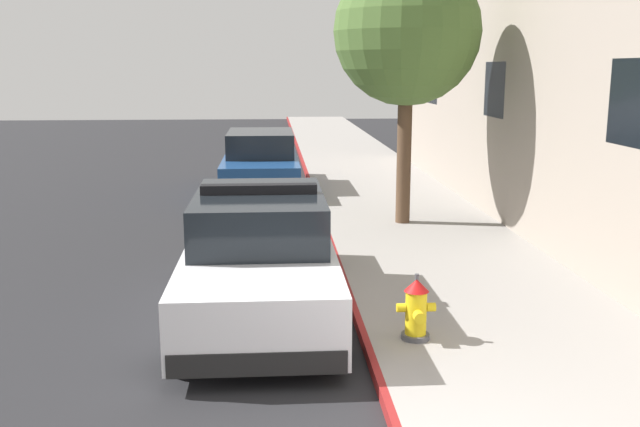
# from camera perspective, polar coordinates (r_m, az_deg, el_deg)

# --- Properties ---
(ground_plane) EXTENTS (32.64, 60.00, 0.20)m
(ground_plane) POSITION_cam_1_polar(r_m,az_deg,el_deg) (15.23, -16.03, -1.09)
(ground_plane) COLOR #232326
(sidewalk_pavement) EXTENTS (3.42, 60.00, 0.13)m
(sidewalk_pavement) POSITION_cam_1_polar(r_m,az_deg,el_deg) (15.11, 6.76, -0.15)
(sidewalk_pavement) COLOR gray
(sidewalk_pavement) RESTS_ON ground
(curb_painted_edge) EXTENTS (0.08, 60.00, 0.13)m
(curb_painted_edge) POSITION_cam_1_polar(r_m,az_deg,el_deg) (14.89, 0.12, -0.25)
(curb_painted_edge) COLOR maroon
(curb_painted_edge) RESTS_ON ground
(police_cruiser) EXTENTS (1.94, 4.84, 1.68)m
(police_cruiser) POSITION_cam_1_polar(r_m,az_deg,el_deg) (9.20, -4.85, -3.47)
(police_cruiser) COLOR white
(police_cruiser) RESTS_ON ground
(parked_car_silver_ahead) EXTENTS (1.94, 4.84, 1.56)m
(parked_car_silver_ahead) POSITION_cam_1_polar(r_m,az_deg,el_deg) (18.11, -4.78, 4.00)
(parked_car_silver_ahead) COLOR navy
(parked_car_silver_ahead) RESTS_ON ground
(fire_hydrant) EXTENTS (0.44, 0.40, 0.76)m
(fire_hydrant) POSITION_cam_1_polar(r_m,az_deg,el_deg) (8.07, 7.75, -7.65)
(fire_hydrant) COLOR #4C4C51
(fire_hydrant) RESTS_ON sidewalk_pavement
(street_tree) EXTENTS (2.78, 2.78, 5.07)m
(street_tree) POSITION_cam_1_polar(r_m,az_deg,el_deg) (13.84, 7.01, 14.26)
(street_tree) COLOR brown
(street_tree) RESTS_ON sidewalk_pavement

